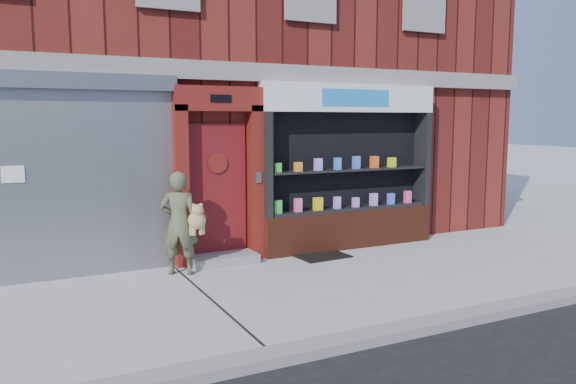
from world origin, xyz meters
TOP-DOWN VIEW (x-y plane):
  - ground at (0.00, 0.00)m, footprint 80.00×80.00m
  - curb at (0.00, -2.15)m, footprint 60.00×0.30m
  - building at (-0.00, 5.99)m, footprint 12.00×8.16m
  - shutter_bay at (-3.00, 1.93)m, footprint 3.10×0.30m
  - red_door_bay at (-0.75, 1.86)m, footprint 1.52×0.58m
  - pharmacy_bay at (1.75, 1.81)m, footprint 3.50×0.41m
  - woman at (-1.55, 1.38)m, footprint 0.73×0.60m
  - doormat at (0.94, 1.37)m, footprint 0.92×0.67m

SIDE VIEW (x-z plane):
  - ground at x=0.00m, z-range 0.00..0.00m
  - doormat at x=0.94m, z-range 0.00..0.02m
  - curb at x=0.00m, z-range 0.00..0.12m
  - woman at x=-1.55m, z-range 0.01..1.60m
  - pharmacy_bay at x=1.75m, z-range -0.13..2.87m
  - red_door_bay at x=-0.75m, z-range 0.01..2.91m
  - shutter_bay at x=-3.00m, z-range 0.20..3.24m
  - building at x=0.00m, z-range 0.00..8.00m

